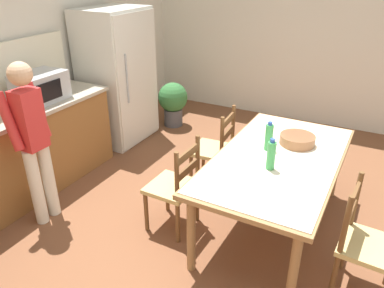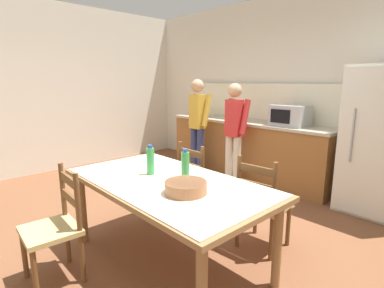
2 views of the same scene
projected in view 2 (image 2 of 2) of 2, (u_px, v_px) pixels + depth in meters
name	position (u px, v px, depth m)	size (l,w,h in m)	color
ground_plane	(168.00, 233.00, 3.16)	(8.32, 8.32, 0.00)	brown
wall_back	(299.00, 90.00, 4.66)	(6.52, 0.12, 2.90)	silver
wall_left	(48.00, 89.00, 5.17)	(0.12, 5.20, 2.90)	silver
kitchen_counter	(247.00, 148.00, 5.02)	(2.93, 0.66, 0.94)	brown
counter_splashback	(259.00, 102.00, 5.07)	(2.89, 0.03, 0.60)	#EFE8CB
microwave	(290.00, 115.00, 4.34)	(0.50, 0.39, 0.30)	#B2B7BC
dining_table	(167.00, 189.00, 2.54)	(1.88, 1.04, 0.76)	olive
bottle_near_centre	(150.00, 161.00, 2.67)	(0.07, 0.07, 0.27)	green
bottle_off_centre	(185.00, 166.00, 2.52)	(0.07, 0.07, 0.27)	green
serving_bowl	(186.00, 186.00, 2.23)	(0.32, 0.32, 0.09)	#9E6642
chair_side_far_right	(262.00, 204.00, 2.82)	(0.45, 0.43, 0.91)	brown
chair_side_near_left	(55.00, 228.00, 2.36)	(0.45, 0.43, 0.91)	brown
chair_side_far_left	(200.00, 182.00, 3.42)	(0.43, 0.41, 0.91)	brown
person_at_sink	(198.00, 122.00, 5.04)	(0.40, 0.28, 1.61)	navy
person_at_counter	(234.00, 129.00, 4.47)	(0.39, 0.27, 1.55)	silver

